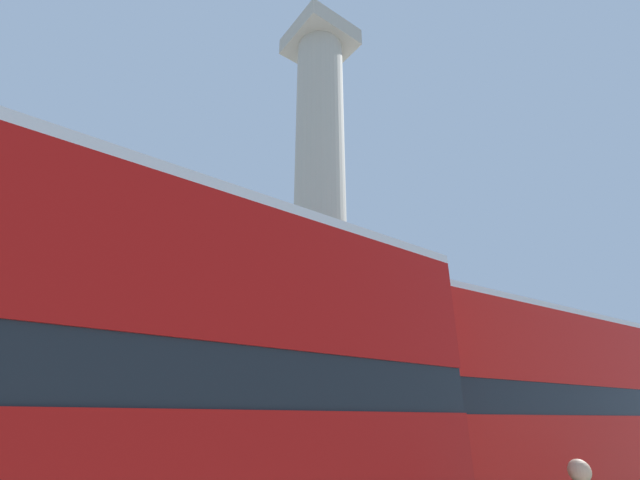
% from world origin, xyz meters
% --- Properties ---
extents(monument_column, '(5.12, 5.12, 20.23)m').
position_xyz_m(monument_column, '(0.00, 0.00, 7.82)').
color(monument_column, '#A39E8E').
rests_on(monument_column, ground_plane).
extents(bus_a, '(10.95, 3.33, 4.27)m').
position_xyz_m(bus_a, '(0.17, -6.82, 2.36)').
color(bus_a, '#B7140F').
rests_on(bus_a, ground_plane).
extents(equestrian_statue, '(4.02, 3.73, 5.67)m').
position_xyz_m(equestrian_statue, '(8.85, 2.19, 1.58)').
color(equestrian_statue, '#A39E8E').
rests_on(equestrian_statue, ground_plane).
extents(street_lamp, '(0.37, 0.37, 4.96)m').
position_xyz_m(street_lamp, '(-1.04, -3.96, 2.57)').
color(street_lamp, black).
rests_on(street_lamp, ground_plane).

